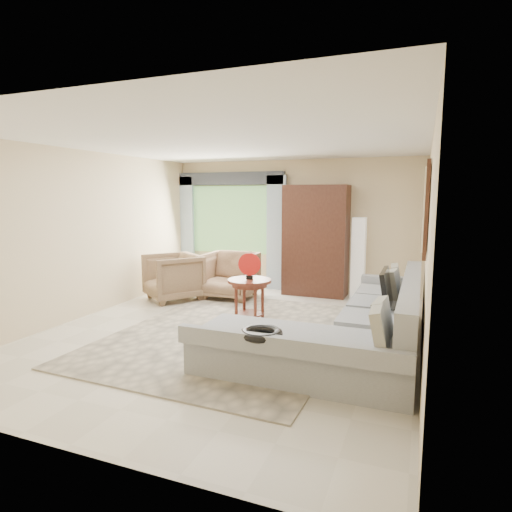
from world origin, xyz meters
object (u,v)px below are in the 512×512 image
at_px(armoire, 316,241).
at_px(floor_lamp, 358,258).
at_px(sectional_sofa, 358,331).
at_px(potted_plant, 196,273).
at_px(armchair_right, 230,275).
at_px(tv_screen, 387,288).
at_px(coffee_table, 250,300).
at_px(armchair_left, 173,277).

distance_m(armoire, floor_lamp, 0.86).
height_order(sectional_sofa, potted_plant, sectional_sofa).
bearing_deg(armchair_right, floor_lamp, 20.66).
distance_m(tv_screen, potted_plant, 4.63).
relative_size(coffee_table, armoire, 0.31).
bearing_deg(tv_screen, armoire, 122.53).
bearing_deg(coffee_table, tv_screen, -5.80).
xyz_separation_m(coffee_table, armoire, (0.49, 2.15, 0.70)).
bearing_deg(sectional_sofa, armoire, 113.06).
xyz_separation_m(armchair_left, potted_plant, (-0.21, 1.22, -0.14)).
xyz_separation_m(armchair_right, armoire, (1.41, 0.87, 0.62)).
bearing_deg(armchair_right, sectional_sofa, -39.54).
height_order(armchair_left, armchair_right, armchair_right).
height_order(armchair_left, potted_plant, armchair_left).
distance_m(armchair_left, floor_lamp, 3.45).
relative_size(coffee_table, floor_lamp, 0.44).
bearing_deg(sectional_sofa, armchair_right, 142.49).
relative_size(sectional_sofa, armchair_right, 3.66).
distance_m(tv_screen, armoire, 2.81).
height_order(sectional_sofa, coffee_table, sectional_sofa).
relative_size(armchair_left, floor_lamp, 0.62).
bearing_deg(floor_lamp, armchair_right, -157.32).
distance_m(sectional_sofa, potted_plant, 4.67).
bearing_deg(armchair_left, floor_lamp, 61.76).
bearing_deg(potted_plant, coffee_table, -44.29).
bearing_deg(armchair_left, potted_plant, 137.23).
bearing_deg(potted_plant, sectional_sofa, -36.06).
xyz_separation_m(armchair_right, floor_lamp, (2.21, 0.93, 0.32)).
distance_m(coffee_table, armchair_right, 1.58).
relative_size(armoire, floor_lamp, 1.40).
bearing_deg(armoire, armchair_right, -148.53).
distance_m(sectional_sofa, coffee_table, 1.88).
height_order(sectional_sofa, armoire, armoire).
bearing_deg(armoire, armchair_left, -149.59).
height_order(coffee_table, floor_lamp, floor_lamp).
bearing_deg(potted_plant, armoire, 3.32).
bearing_deg(floor_lamp, armchair_left, -155.49).
bearing_deg(coffee_table, armoire, 77.14).
distance_m(tv_screen, coffee_table, 2.04).
height_order(potted_plant, armoire, armoire).
bearing_deg(potted_plant, floor_lamp, 3.55).
xyz_separation_m(sectional_sofa, armoire, (-1.23, 2.90, 0.77)).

